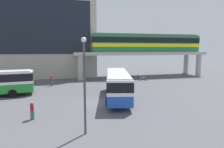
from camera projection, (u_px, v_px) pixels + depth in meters
name	position (u px, v px, depth m)	size (l,w,h in m)	color
ground_plane	(89.00, 86.00, 31.02)	(120.00, 120.00, 0.00)	#515156
station_building	(34.00, 34.00, 42.50)	(25.96, 14.23, 18.53)	#B2A899
elevated_platform	(140.00, 56.00, 41.37)	(28.57, 6.20, 5.31)	#ADA89E
train	(147.00, 43.00, 41.37)	(24.17, 2.96, 3.84)	#26723F
bus_main	(118.00, 82.00, 22.87)	(4.89, 11.33, 3.22)	#1E4CB2
bicycle_silver	(143.00, 79.00, 35.94)	(1.79, 0.07, 1.04)	black
bicycle_blue	(102.00, 80.00, 34.45)	(1.79, 0.24, 1.04)	black
bicycle_green	(119.00, 80.00, 35.00)	(1.67, 0.76, 1.04)	black
bicycle_orange	(134.00, 77.00, 37.69)	(1.77, 0.39, 1.04)	black
pedestrian_near_building	(32.00, 111.00, 16.12)	(0.32, 0.42, 1.59)	#33663F
pedestrian_by_bike_rack	(52.00, 81.00, 30.69)	(0.34, 0.45, 1.81)	#33663F
lamp_post	(84.00, 79.00, 12.96)	(0.36, 0.36, 6.75)	#3F3F44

